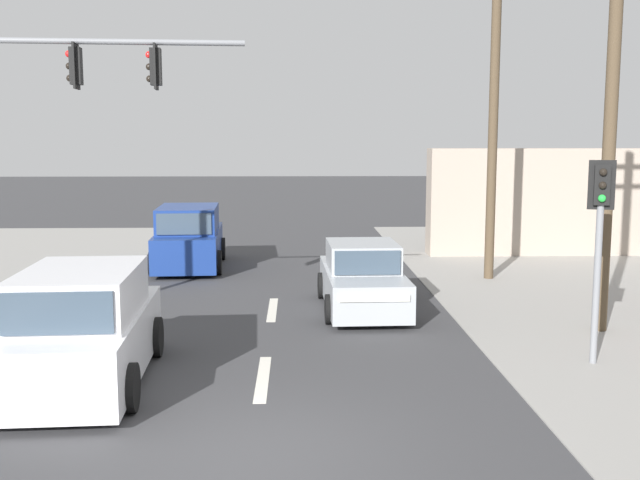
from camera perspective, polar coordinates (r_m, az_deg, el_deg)
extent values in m
plane|color=#3A3A3D|center=(9.76, -5.18, -15.96)|extent=(140.00, 140.00, 0.00)
cube|color=silver|center=(12.56, -4.37, -10.44)|extent=(0.20, 2.40, 0.01)
cube|color=silver|center=(17.38, -3.64, -5.30)|extent=(0.20, 2.40, 0.01)
cylinder|color=#4C3D2B|center=(16.02, 21.27, 8.77)|extent=(0.26, 0.26, 8.71)
cylinder|color=#4C3D2B|center=(21.25, 13.06, 8.80)|extent=(0.26, 0.26, 8.78)
cylinder|color=slate|center=(14.86, -16.16, 14.32)|extent=(5.20, 0.46, 0.11)
cube|color=black|center=(14.91, -18.10, 12.48)|extent=(0.22, 0.27, 0.68)
cube|color=black|center=(14.91, -18.10, 12.48)|extent=(0.07, 0.44, 0.84)
sphere|color=red|center=(14.96, -18.60, 13.29)|extent=(0.13, 0.13, 0.13)
sphere|color=black|center=(14.93, -18.56, 12.45)|extent=(0.13, 0.13, 0.13)
sphere|color=black|center=(14.92, -18.53, 11.61)|extent=(0.13, 0.13, 0.13)
cube|color=black|center=(14.68, -12.40, 12.76)|extent=(0.22, 0.27, 0.68)
cube|color=black|center=(14.68, -12.40, 12.76)|extent=(0.07, 0.44, 0.84)
sphere|color=red|center=(14.71, -12.91, 13.59)|extent=(0.13, 0.13, 0.13)
sphere|color=black|center=(14.69, -12.88, 12.74)|extent=(0.13, 0.13, 0.13)
sphere|color=black|center=(14.67, -12.85, 11.89)|extent=(0.13, 0.13, 0.13)
cylinder|color=slate|center=(13.79, 20.32, -3.28)|extent=(0.12, 0.12, 2.80)
cube|color=black|center=(13.58, 20.67, 3.95)|extent=(0.30, 0.26, 0.68)
cube|color=black|center=(13.58, 20.67, 3.95)|extent=(0.44, 0.15, 0.84)
sphere|color=black|center=(13.45, 20.78, 4.85)|extent=(0.13, 0.13, 0.13)
sphere|color=black|center=(13.46, 20.73, 3.92)|extent=(0.13, 0.13, 0.13)
sphere|color=green|center=(13.48, 20.69, 2.99)|extent=(0.13, 0.13, 0.13)
cube|color=#A39384|center=(27.10, 20.87, 2.74)|extent=(12.00, 1.00, 3.60)
cube|color=navy|center=(23.25, -9.92, -0.51)|extent=(2.09, 4.60, 1.00)
cube|color=navy|center=(22.94, -10.02, 1.60)|extent=(1.87, 2.79, 0.76)
cube|color=#384756|center=(24.30, -9.74, 1.94)|extent=(1.58, 0.15, 0.65)
cube|color=#384756|center=(21.58, -10.32, 1.21)|extent=(1.55, 0.15, 0.61)
cube|color=white|center=(25.46, -9.51, 0.72)|extent=(1.56, 0.13, 0.14)
cylinder|color=black|center=(24.75, -11.76, -0.70)|extent=(0.26, 0.73, 0.72)
cylinder|color=black|center=(24.60, -7.50, -0.65)|extent=(0.26, 0.73, 0.72)
cylinder|color=black|center=(22.02, -12.60, -1.76)|extent=(0.26, 0.73, 0.72)
cylinder|color=black|center=(21.85, -7.81, -1.72)|extent=(0.26, 0.73, 0.72)
cube|color=silver|center=(12.72, -17.45, -7.59)|extent=(2.07, 4.59, 1.00)
cube|color=silver|center=(12.33, -17.82, -3.88)|extent=(1.86, 2.79, 0.76)
cube|color=#384756|center=(13.65, -16.54, -2.74)|extent=(1.58, 0.14, 0.65)
cube|color=#384756|center=(11.03, -19.42, -5.30)|extent=(1.55, 0.14, 0.61)
cube|color=white|center=(14.83, -15.58, -4.46)|extent=(1.56, 0.12, 0.14)
cylinder|color=black|center=(14.32, -19.81, -7.12)|extent=(0.26, 0.73, 0.72)
cylinder|color=black|center=(13.96, -12.44, -7.23)|extent=(0.26, 0.73, 0.72)
cylinder|color=black|center=(11.31, -14.33, -10.85)|extent=(0.26, 0.73, 0.72)
cube|color=#A3A8AD|center=(17.27, 3.25, -3.56)|extent=(1.82, 4.25, 0.80)
cube|color=#A3A8AD|center=(17.20, 3.25, -1.21)|extent=(1.61, 1.94, 0.62)
cube|color=#384756|center=(16.24, 3.64, -1.74)|extent=(1.44, 0.10, 0.53)
cube|color=#384756|center=(18.15, 2.89, -0.74)|extent=(1.41, 0.10, 0.50)
cube|color=white|center=(15.18, 4.19, -4.46)|extent=(1.45, 0.08, 0.14)
cylinder|color=black|center=(16.18, 6.78, -5.17)|extent=(0.21, 0.65, 0.64)
cylinder|color=black|center=(15.97, 0.75, -5.29)|extent=(0.21, 0.65, 0.64)
cylinder|color=black|center=(18.69, 5.37, -3.40)|extent=(0.21, 0.65, 0.64)
cylinder|color=black|center=(18.51, 0.15, -3.48)|extent=(0.21, 0.65, 0.64)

